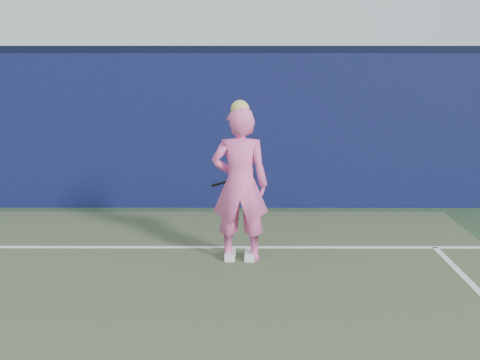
{
  "coord_description": "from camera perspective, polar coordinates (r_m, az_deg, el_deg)",
  "views": [
    {
      "loc": [
        2.3,
        -4.33,
        2.48
      ],
      "look_at": [
        2.28,
        3.52,
        0.99
      ],
      "focal_mm": 50.0,
      "sensor_mm": 36.0,
      "label": 1
    }
  ],
  "objects": [
    {
      "name": "racket",
      "position": [
        8.41,
        0.09,
        0.12
      ],
      "size": [
        0.56,
        0.14,
        0.3
      ],
      "rotation": [
        0.0,
        0.0,
        -0.21
      ],
      "color": "black",
      "rests_on": "ground"
    },
    {
      "name": "backstop_wall",
      "position": [
        11.14,
        -11.79,
        4.18
      ],
      "size": [
        24.0,
        0.4,
        2.5
      ],
      "primitive_type": "cube",
      "color": "#0D113D",
      "rests_on": "ground"
    },
    {
      "name": "wall_cap",
      "position": [
        11.07,
        -12.05,
        10.88
      ],
      "size": [
        24.0,
        0.42,
        0.1
      ],
      "primitive_type": "cube",
      "color": "black",
      "rests_on": "backstop_wall"
    },
    {
      "name": "player",
      "position": [
        8.0,
        -0.0,
        -0.36
      ],
      "size": [
        0.7,
        0.47,
        1.94
      ],
      "rotation": [
        0.0,
        0.0,
        3.1
      ],
      "color": "pink",
      "rests_on": "ground"
    }
  ]
}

